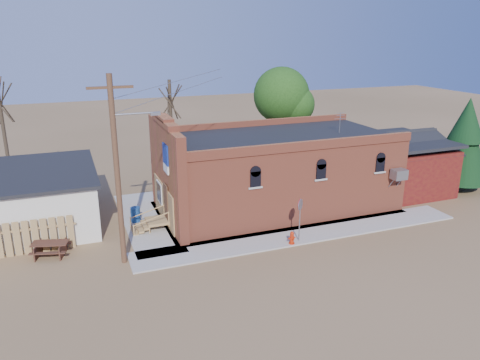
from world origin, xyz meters
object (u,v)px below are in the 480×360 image
object	(u,v)px
brick_bar	(273,172)
stop_sign	(300,209)
trash_barrel	(135,214)
picnic_table	(50,247)
utility_pole	(118,168)
fire_hydrant	(292,238)

from	to	relation	value
brick_bar	stop_sign	distance (m)	5.36
stop_sign	trash_barrel	size ratio (longest dim) A/B	2.75
trash_barrel	picnic_table	xyz separation A→B (m)	(-4.63, -2.80, -0.04)
utility_pole	brick_bar	bearing A→B (deg)	23.69
utility_pole	trash_barrel	bearing A→B (deg)	75.41
stop_sign	picnic_table	xyz separation A→B (m)	(-12.33, 2.98, -1.42)
stop_sign	trash_barrel	bearing A→B (deg)	123.61
fire_hydrant	stop_sign	xyz separation A→B (m)	(0.53, 0.22, 1.48)
stop_sign	brick_bar	bearing A→B (deg)	61.50
brick_bar	fire_hydrant	distance (m)	5.98
utility_pole	stop_sign	size ratio (longest dim) A/B	3.81
trash_barrel	utility_pole	bearing A→B (deg)	-104.59
utility_pole	picnic_table	world-z (taller)	utility_pole
utility_pole	picnic_table	size ratio (longest dim) A/B	4.46
stop_sign	utility_pole	bearing A→B (deg)	154.23
brick_bar	utility_pole	xyz separation A→B (m)	(-9.79, -4.29, 2.43)
brick_bar	fire_hydrant	size ratio (longest dim) A/B	23.76
brick_bar	picnic_table	bearing A→B (deg)	-170.12
utility_pole	trash_barrel	distance (m)	6.54
brick_bar	trash_barrel	distance (m)	8.75
utility_pole	fire_hydrant	distance (m)	9.55
fire_hydrant	trash_barrel	world-z (taller)	trash_barrel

